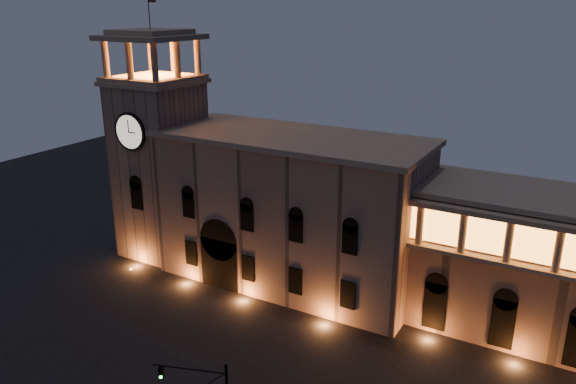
% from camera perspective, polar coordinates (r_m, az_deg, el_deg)
% --- Properties ---
extents(government_building, '(30.80, 12.80, 17.60)m').
position_cam_1_polar(government_building, '(64.38, 0.21, -1.86)').
color(government_building, '#8C6E5B').
rests_on(government_building, ground).
extents(clock_tower, '(9.80, 9.80, 32.40)m').
position_cam_1_polar(clock_tower, '(72.97, -12.88, 3.22)').
color(clock_tower, '#8C6E5B').
rests_on(clock_tower, ground).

